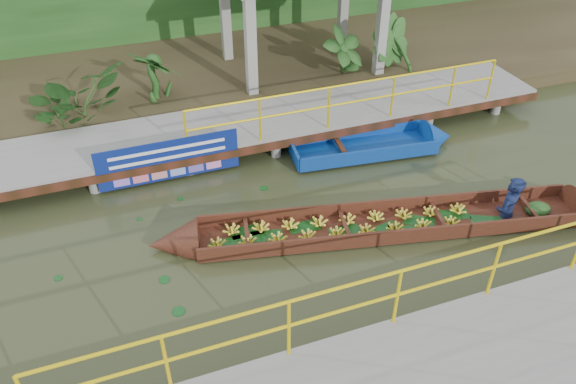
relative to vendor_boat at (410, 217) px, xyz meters
name	(u,v)px	position (x,y,z in m)	size (l,w,h in m)	color
ground	(273,238)	(-2.55, 0.60, -0.25)	(80.00, 80.00, 0.00)	#2C3219
land_strip	(188,71)	(-2.55, 8.10, -0.02)	(30.00, 8.00, 0.45)	#2F2517
far_dock	(225,130)	(-2.53, 4.02, 0.23)	(16.00, 2.06, 1.66)	gray
vendor_boat	(410,217)	(0.00, 0.00, 0.00)	(9.12, 2.77, 2.10)	#38140F
moored_blue_boat	(400,143)	(1.26, 2.58, -0.08)	(3.93, 1.40, 0.91)	navy
blue_banner	(169,160)	(-3.99, 3.07, 0.31)	(2.97, 0.04, 0.93)	navy
tropical_plants	(148,81)	(-3.92, 5.90, 0.85)	(14.03, 1.03, 1.29)	#163C13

